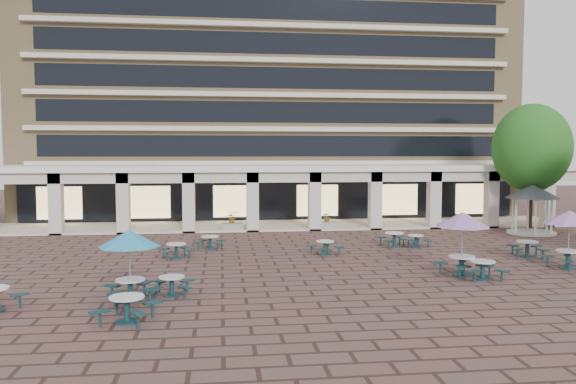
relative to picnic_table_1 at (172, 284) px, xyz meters
name	(u,v)px	position (x,y,z in m)	size (l,w,h in m)	color
ground	(314,268)	(6.04, 4.31, -0.43)	(120.00, 120.00, 0.00)	brown
apartment_building	(267,71)	(6.04, 29.77, 12.17)	(40.00, 15.50, 25.20)	tan
retail_arcade	(280,185)	(6.04, 19.10, 2.57)	(42.00, 6.60, 4.40)	white
picnic_table_1	(172,284)	(0.00, 0.00, 0.00)	(1.64, 1.64, 0.72)	#14393E
picnic_table_2	(482,268)	(12.68, 1.22, 0.03)	(1.79, 1.79, 0.78)	#14393E
picnic_table_4	(129,241)	(-1.40, -0.56, 1.72)	(2.19, 2.19, 2.52)	#14393E
picnic_table_5	(127,307)	(-1.10, -3.17, 0.06)	(2.13, 2.13, 0.82)	#14393E
picnic_table_6	(462,222)	(12.10, 1.99, 1.89)	(2.36, 2.36, 2.73)	#14393E
picnic_table_7	(527,247)	(17.25, 5.72, 0.05)	(2.13, 2.13, 0.81)	#14393E
picnic_table_8	(176,249)	(-0.42, 7.51, 0.01)	(1.93, 1.93, 0.74)	#14393E
picnic_table_9	(325,246)	(7.19, 7.65, 0.00)	(1.95, 1.95, 0.71)	#14393E
picnic_table_10	(394,238)	(11.52, 9.60, 0.05)	(1.91, 1.91, 0.79)	#14393E
picnic_table_11	(569,220)	(17.60, 2.89, 1.81)	(2.28, 2.28, 2.64)	#14393E
picnic_table_12	(210,241)	(1.21, 9.98, 0.00)	(1.83, 1.83, 0.72)	#14393E
picnic_table_13	(416,240)	(12.69, 9.38, -0.03)	(1.72, 1.72, 0.66)	#14393E
gazebo	(532,197)	(21.98, 13.46, 1.97)	(3.42, 3.42, 3.19)	beige
tree_east_c	(532,148)	(22.65, 14.86, 5.18)	(5.15, 5.15, 8.58)	#382A16
planter_left	(232,223)	(2.56, 17.21, 0.10)	(1.50, 0.75, 1.29)	gray
planter_right	(327,222)	(9.12, 17.21, 0.07)	(1.50, 0.60, 1.26)	gray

